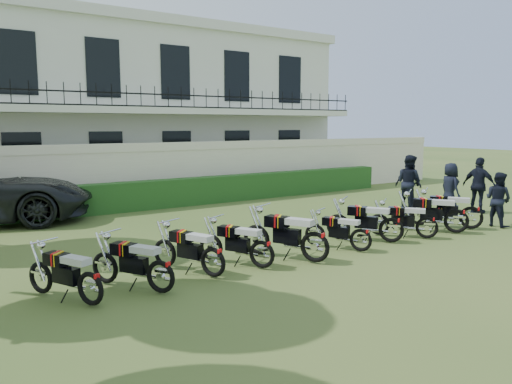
{
  "coord_description": "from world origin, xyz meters",
  "views": [
    {
      "loc": [
        -7.58,
        -9.34,
        2.96
      ],
      "look_at": [
        0.22,
        2.17,
        1.08
      ],
      "focal_mm": 35.0,
      "sensor_mm": 36.0,
      "label": 1
    }
  ],
  "objects_px": {
    "motorcycle_1": "(161,269)",
    "officer_4": "(409,182)",
    "motorcycle_5": "(361,235)",
    "motorcycle_7": "(427,222)",
    "motorcycle_9": "(472,212)",
    "motorcycle_3": "(262,247)",
    "motorcycle_0": "(90,280)",
    "motorcycle_4": "(315,239)",
    "motorcycle_8": "(457,215)",
    "officer_5": "(408,186)",
    "motorcycle_2": "(213,255)",
    "officer_2": "(479,185)",
    "officer_1": "(498,199)",
    "officer_3": "(450,188)",
    "motorcycle_6": "(391,224)"
  },
  "relations": [
    {
      "from": "motorcycle_5",
      "to": "motorcycle_6",
      "type": "xyz_separation_m",
      "value": [
        1.29,
        0.21,
        0.07
      ]
    },
    {
      "from": "motorcycle_0",
      "to": "motorcycle_7",
      "type": "bearing_deg",
      "value": -26.58
    },
    {
      "from": "officer_5",
      "to": "officer_1",
      "type": "bearing_deg",
      "value": 169.97
    },
    {
      "from": "motorcycle_7",
      "to": "motorcycle_9",
      "type": "bearing_deg",
      "value": -34.54
    },
    {
      "from": "motorcycle_3",
      "to": "motorcycle_6",
      "type": "height_order",
      "value": "motorcycle_6"
    },
    {
      "from": "motorcycle_1",
      "to": "officer_4",
      "type": "xyz_separation_m",
      "value": [
        10.72,
        3.33,
        0.5
      ]
    },
    {
      "from": "motorcycle_4",
      "to": "officer_3",
      "type": "height_order",
      "value": "officer_3"
    },
    {
      "from": "motorcycle_5",
      "to": "officer_2",
      "type": "bearing_deg",
      "value": -14.07
    },
    {
      "from": "motorcycle_2",
      "to": "motorcycle_3",
      "type": "relative_size",
      "value": 1.05
    },
    {
      "from": "officer_2",
      "to": "motorcycle_6",
      "type": "bearing_deg",
      "value": 95.36
    },
    {
      "from": "motorcycle_2",
      "to": "officer_2",
      "type": "xyz_separation_m",
      "value": [
        10.9,
        1.27,
        0.48
      ]
    },
    {
      "from": "motorcycle_1",
      "to": "motorcycle_5",
      "type": "distance_m",
      "value": 5.04
    },
    {
      "from": "motorcycle_1",
      "to": "motorcycle_9",
      "type": "height_order",
      "value": "motorcycle_9"
    },
    {
      "from": "motorcycle_7",
      "to": "motorcycle_2",
      "type": "bearing_deg",
      "value": 142.21
    },
    {
      "from": "motorcycle_3",
      "to": "motorcycle_6",
      "type": "distance_m",
      "value": 3.98
    },
    {
      "from": "motorcycle_0",
      "to": "motorcycle_5",
      "type": "bearing_deg",
      "value": -26.44
    },
    {
      "from": "motorcycle_5",
      "to": "motorcycle_7",
      "type": "height_order",
      "value": "motorcycle_7"
    },
    {
      "from": "motorcycle_1",
      "to": "officer_5",
      "type": "distance_m",
      "value": 11.23
    },
    {
      "from": "officer_3",
      "to": "motorcycle_1",
      "type": "bearing_deg",
      "value": 120.41
    },
    {
      "from": "motorcycle_4",
      "to": "motorcycle_7",
      "type": "xyz_separation_m",
      "value": [
        3.92,
        0.11,
        -0.08
      ]
    },
    {
      "from": "officer_3",
      "to": "officer_4",
      "type": "distance_m",
      "value": 1.34
    },
    {
      "from": "motorcycle_0",
      "to": "motorcycle_3",
      "type": "height_order",
      "value": "motorcycle_3"
    },
    {
      "from": "motorcycle_3",
      "to": "motorcycle_6",
      "type": "xyz_separation_m",
      "value": [
        3.98,
        0.04,
        0.04
      ]
    },
    {
      "from": "motorcycle_5",
      "to": "motorcycle_3",
      "type": "bearing_deg",
      "value": 150.57
    },
    {
      "from": "motorcycle_6",
      "to": "officer_1",
      "type": "distance_m",
      "value": 4.25
    },
    {
      "from": "motorcycle_8",
      "to": "officer_1",
      "type": "height_order",
      "value": "officer_1"
    },
    {
      "from": "motorcycle_5",
      "to": "motorcycle_7",
      "type": "xyz_separation_m",
      "value": [
        2.41,
        -0.01,
        0.02
      ]
    },
    {
      "from": "motorcycle_5",
      "to": "officer_5",
      "type": "distance_m",
      "value": 6.56
    },
    {
      "from": "motorcycle_2",
      "to": "motorcycle_0",
      "type": "bearing_deg",
      "value": 162.63
    },
    {
      "from": "motorcycle_3",
      "to": "officer_2",
      "type": "xyz_separation_m",
      "value": [
        9.76,
        1.31,
        0.48
      ]
    },
    {
      "from": "motorcycle_3",
      "to": "motorcycle_9",
      "type": "bearing_deg",
      "value": -28.57
    },
    {
      "from": "motorcycle_6",
      "to": "officer_4",
      "type": "xyz_separation_m",
      "value": [
        4.4,
        3.03,
        0.47
      ]
    },
    {
      "from": "motorcycle_5",
      "to": "officer_1",
      "type": "bearing_deg",
      "value": -26.89
    },
    {
      "from": "motorcycle_1",
      "to": "motorcycle_4",
      "type": "relative_size",
      "value": 0.85
    },
    {
      "from": "motorcycle_2",
      "to": "officer_1",
      "type": "bearing_deg",
      "value": -24.55
    },
    {
      "from": "motorcycle_4",
      "to": "motorcycle_6",
      "type": "xyz_separation_m",
      "value": [
        2.8,
        0.33,
        -0.04
      ]
    },
    {
      "from": "motorcycle_2",
      "to": "motorcycle_9",
      "type": "xyz_separation_m",
      "value": [
        8.25,
        -0.17,
        0.04
      ]
    },
    {
      "from": "motorcycle_8",
      "to": "officer_5",
      "type": "height_order",
      "value": "officer_5"
    },
    {
      "from": "motorcycle_0",
      "to": "motorcycle_1",
      "type": "height_order",
      "value": "motorcycle_1"
    },
    {
      "from": "motorcycle_0",
      "to": "motorcycle_9",
      "type": "height_order",
      "value": "motorcycle_9"
    },
    {
      "from": "motorcycle_8",
      "to": "officer_1",
      "type": "xyz_separation_m",
      "value": [
        1.91,
        -0.05,
        0.28
      ]
    },
    {
      "from": "officer_3",
      "to": "motorcycle_9",
      "type": "bearing_deg",
      "value": 155.49
    },
    {
      "from": "motorcycle_0",
      "to": "motorcycle_4",
      "type": "relative_size",
      "value": 0.84
    },
    {
      "from": "motorcycle_6",
      "to": "motorcycle_8",
      "type": "distance_m",
      "value": 2.33
    },
    {
      "from": "motorcycle_5",
      "to": "motorcycle_9",
      "type": "distance_m",
      "value": 4.43
    },
    {
      "from": "motorcycle_2",
      "to": "motorcycle_7",
      "type": "xyz_separation_m",
      "value": [
        6.23,
        -0.21,
        -0.02
      ]
    },
    {
      "from": "motorcycle_8",
      "to": "officer_1",
      "type": "relative_size",
      "value": 1.1
    },
    {
      "from": "motorcycle_7",
      "to": "motorcycle_8",
      "type": "distance_m",
      "value": 1.2
    },
    {
      "from": "motorcycle_3",
      "to": "motorcycle_5",
      "type": "xyz_separation_m",
      "value": [
        2.69,
        -0.17,
        -0.04
      ]
    },
    {
      "from": "motorcycle_9",
      "to": "officer_3",
      "type": "bearing_deg",
      "value": 12.99
    }
  ]
}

